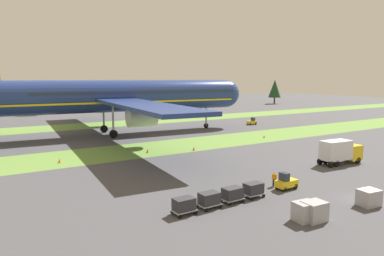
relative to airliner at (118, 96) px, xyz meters
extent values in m
plane|color=#47474C|center=(5.86, -56.02, -8.68)|extent=(400.00, 400.00, 0.00)
cube|color=olive|center=(5.86, -18.96, -8.68)|extent=(320.00, 12.81, 0.01)
cube|color=olive|center=(5.86, 18.67, -8.68)|extent=(320.00, 12.81, 0.01)
cylinder|color=navy|center=(1.78, -0.14, -0.02)|extent=(53.72, 11.38, 7.07)
sphere|color=navy|center=(28.35, -2.31, -0.02)|extent=(6.93, 6.93, 6.93)
cube|color=yellow|center=(1.78, -0.14, -1.26)|extent=(52.43, 11.41, 0.36)
cube|color=#283342|center=(5.02, -0.41, 0.86)|extent=(47.24, 10.92, 0.44)
cube|color=navy|center=(0.28, 21.47, -0.73)|extent=(11.33, 36.33, 0.64)
cylinder|color=#A3A3A8|center=(1.11, 16.02, -3.06)|extent=(5.50, 4.30, 3.89)
cube|color=navy|center=(-3.20, -21.23, -0.73)|extent=(11.33, 36.33, 0.64)
cylinder|color=#A3A3A8|center=(-1.50, -15.98, -3.06)|extent=(5.50, 4.30, 3.89)
cylinder|color=#A3A3A8|center=(22.52, -1.84, -4.58)|extent=(0.44, 0.44, 7.00)
cylinder|color=black|center=(22.52, -1.84, -8.08)|extent=(1.23, 0.52, 1.20)
cylinder|color=#A3A3A8|center=(-2.11, 4.43, -4.46)|extent=(0.44, 0.44, 6.75)
cylinder|color=black|center=(-2.11, 4.43, -7.83)|extent=(1.74, 0.73, 1.70)
cylinder|color=#A3A3A8|center=(-2.80, -4.03, -4.46)|extent=(0.44, 0.44, 6.75)
cylinder|color=black|center=(-2.80, -4.03, -7.83)|extent=(1.74, 0.73, 1.70)
cube|color=yellow|center=(1.82, -48.68, -8.00)|extent=(2.63, 1.37, 0.77)
cube|color=#283342|center=(1.43, -48.69, -7.16)|extent=(0.73, 1.11, 0.90)
cylinder|color=black|center=(2.72, -48.11, -8.38)|extent=(0.61, 0.22, 0.60)
cylinder|color=black|center=(2.75, -49.21, -8.38)|extent=(0.61, 0.22, 0.60)
cylinder|color=black|center=(0.90, -48.16, -8.38)|extent=(0.61, 0.22, 0.60)
cylinder|color=black|center=(0.93, -49.26, -8.38)|extent=(0.61, 0.22, 0.60)
cube|color=#A3A3A8|center=(-3.27, -48.81, -8.28)|extent=(2.24, 1.56, 0.10)
cube|color=#2D2D33|center=(-3.27, -48.81, -7.68)|extent=(1.97, 1.37, 1.10)
cylinder|color=black|center=(-2.46, -48.10, -8.48)|extent=(0.40, 0.13, 0.40)
cylinder|color=black|center=(-2.42, -49.48, -8.48)|extent=(0.40, 0.13, 0.40)
cylinder|color=black|center=(-4.13, -48.15, -8.48)|extent=(0.40, 0.13, 0.40)
cylinder|color=black|center=(-4.09, -49.53, -8.48)|extent=(0.40, 0.13, 0.40)
cube|color=#A3A3A8|center=(-6.17, -48.89, -8.28)|extent=(2.24, 1.56, 0.10)
cube|color=#2D2D33|center=(-6.17, -48.89, -7.68)|extent=(1.97, 1.37, 1.10)
cylinder|color=black|center=(-5.36, -48.18, -8.48)|extent=(0.40, 0.13, 0.40)
cylinder|color=black|center=(-5.32, -49.56, -8.48)|extent=(0.40, 0.13, 0.40)
cylinder|color=black|center=(-7.03, -48.22, -8.48)|extent=(0.40, 0.13, 0.40)
cylinder|color=black|center=(-6.99, -49.60, -8.48)|extent=(0.40, 0.13, 0.40)
cube|color=#A3A3A8|center=(-9.07, -48.97, -8.28)|extent=(2.24, 1.56, 0.10)
cube|color=#2D2D33|center=(-9.07, -48.97, -7.68)|extent=(1.97, 1.37, 1.10)
cylinder|color=black|center=(-8.26, -48.25, -8.48)|extent=(0.40, 0.13, 0.40)
cylinder|color=black|center=(-8.22, -49.63, -8.48)|extent=(0.40, 0.13, 0.40)
cylinder|color=black|center=(-9.93, -48.30, -8.48)|extent=(0.40, 0.13, 0.40)
cylinder|color=black|center=(-9.89, -49.68, -8.48)|extent=(0.40, 0.13, 0.40)
cube|color=#A3A3A8|center=(-11.97, -49.04, -8.28)|extent=(2.24, 1.56, 0.10)
cube|color=#2D2D33|center=(-11.97, -49.04, -7.68)|extent=(1.97, 1.37, 1.10)
cylinder|color=black|center=(-11.15, -48.33, -8.48)|extent=(0.40, 0.13, 0.40)
cylinder|color=black|center=(-11.12, -49.71, -8.48)|extent=(0.40, 0.13, 0.40)
cylinder|color=black|center=(-12.83, -48.37, -8.48)|extent=(0.40, 0.13, 0.40)
cylinder|color=black|center=(-12.79, -49.75, -8.48)|extent=(0.40, 0.13, 0.40)
cube|color=yellow|center=(19.98, -44.55, -7.10)|extent=(2.40, 2.49, 2.20)
cube|color=#283342|center=(21.04, -44.65, -6.66)|extent=(0.27, 2.07, 0.97)
cube|color=silver|center=(16.64, -44.24, -6.50)|extent=(4.69, 2.71, 2.80)
cylinder|color=black|center=(20.29, -43.57, -8.20)|extent=(0.98, 0.39, 0.96)
cylinder|color=black|center=(20.11, -45.57, -8.20)|extent=(0.98, 0.39, 0.96)
cylinder|color=black|center=(15.84, -43.16, -8.20)|extent=(0.98, 0.39, 0.96)
cylinder|color=black|center=(15.66, -45.15, -8.20)|extent=(0.98, 0.39, 0.96)
cylinder|color=black|center=(14.72, -43.06, -8.20)|extent=(0.98, 0.39, 0.96)
cylinder|color=black|center=(14.54, -45.05, -8.20)|extent=(0.98, 0.39, 0.96)
cube|color=yellow|center=(36.87, -3.01, -8.00)|extent=(2.70, 1.51, 0.77)
cube|color=#283342|center=(37.26, -3.04, -7.16)|extent=(0.79, 1.15, 0.90)
cylinder|color=black|center=(35.92, -3.48, -8.38)|extent=(0.61, 0.25, 0.60)
cylinder|color=black|center=(36.01, -2.38, -8.38)|extent=(0.61, 0.25, 0.60)
cylinder|color=black|center=(37.74, -3.63, -8.38)|extent=(0.61, 0.25, 0.60)
cylinder|color=black|center=(37.83, -2.53, -8.38)|extent=(0.61, 0.25, 0.60)
cylinder|color=black|center=(1.38, -47.06, -8.26)|extent=(0.18, 0.18, 0.85)
cylinder|color=black|center=(1.50, -47.25, -8.26)|extent=(0.18, 0.18, 0.85)
cylinder|color=orange|center=(1.44, -47.16, -7.52)|extent=(0.36, 0.36, 0.62)
sphere|color=tan|center=(1.44, -47.16, -7.06)|extent=(0.24, 0.24, 0.24)
cylinder|color=orange|center=(1.32, -46.96, -7.55)|extent=(0.10, 0.10, 0.58)
cylinder|color=orange|center=(1.56, -47.35, -7.55)|extent=(0.10, 0.10, 0.58)
cube|color=#A3A3A8|center=(-3.62, -56.04, -7.83)|extent=(2.16, 1.80, 1.70)
cube|color=#A3A3A8|center=(-2.96, -56.47, -7.81)|extent=(2.09, 1.72, 1.75)
cube|color=#A3A3A8|center=(4.73, -56.79, -7.86)|extent=(2.18, 1.84, 1.64)
cone|color=orange|center=(-17.47, -21.69, -8.36)|extent=(0.44, 0.44, 0.64)
cone|color=orange|center=(4.61, -24.44, -8.36)|extent=(0.44, 0.44, 0.65)
cone|color=orange|center=(-3.17, -21.92, -8.35)|extent=(0.44, 0.44, 0.67)
cone|color=orange|center=(24.46, -21.04, -8.40)|extent=(0.44, 0.44, 0.57)
cylinder|color=#4C3823|center=(-9.30, 56.39, -7.19)|extent=(0.70, 0.70, 2.99)
cone|color=#1E4223|center=(-9.30, 56.39, -2.80)|extent=(5.72, 5.72, 5.79)
cylinder|color=#4C3823|center=(18.73, 55.47, -7.33)|extent=(0.70, 0.70, 2.70)
cone|color=#1E4223|center=(18.73, 55.47, -2.17)|extent=(4.29, 4.29, 7.62)
cylinder|color=#4C3823|center=(46.05, 54.01, -7.30)|extent=(0.70, 0.70, 2.76)
cone|color=#1E4223|center=(46.05, 54.01, -1.54)|extent=(3.67, 3.67, 8.77)
cylinder|color=#4C3823|center=(75.41, 56.21, -6.85)|extent=(0.70, 0.70, 3.67)
cone|color=#1E4223|center=(75.41, 56.21, -2.45)|extent=(4.80, 4.80, 5.12)
cylinder|color=#4C3823|center=(101.60, 53.52, -7.09)|extent=(0.70, 0.70, 3.19)
cone|color=#1E4223|center=(101.60, 53.52, -1.10)|extent=(6.22, 6.22, 8.79)
camera|label=1|loc=(-28.02, -76.24, 3.82)|focal=33.19mm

